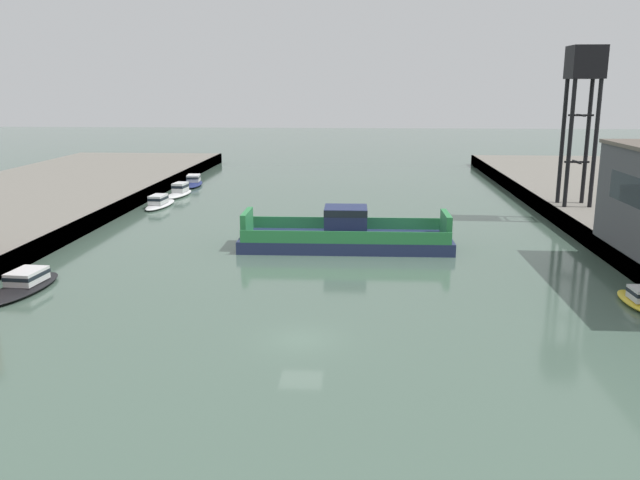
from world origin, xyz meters
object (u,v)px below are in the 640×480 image
moored_boat_mid_right (193,182)px  moored_boat_mid_left (180,191)px  moored_boat_far_left (159,202)px  chain_ferry (346,235)px  moored_boat_near_right (24,283)px  moored_boat_near_left (639,299)px  crane_tower (584,80)px

moored_boat_mid_right → moored_boat_mid_left: bearing=-86.9°
moored_boat_mid_left → moored_boat_mid_right: bearing=93.1°
moored_boat_far_left → moored_boat_mid_left: bearing=88.9°
chain_ferry → moored_boat_near_right: bearing=-147.6°
moored_boat_near_left → moored_boat_mid_left: moored_boat_mid_left is taller
moored_boat_near_left → moored_boat_mid_right: size_ratio=0.67×
moored_boat_far_left → crane_tower: crane_tower is taller
chain_ferry → moored_boat_mid_right: bearing=122.6°
moored_boat_far_left → crane_tower: (47.74, -5.11, 14.45)m
moored_boat_near_left → moored_boat_far_left: bearing=141.6°
moored_boat_near_right → moored_boat_near_left: bearing=-0.9°
moored_boat_mid_right → moored_boat_near_left: bearing=-50.0°
moored_boat_near_left → chain_ferry: bearing=143.1°
moored_boat_near_left → moored_boat_near_right: 42.81m
moored_boat_mid_right → moored_boat_far_left: moored_boat_mid_right is taller
moored_boat_near_right → moored_boat_mid_right: bearing=90.9°
moored_boat_mid_left → crane_tower: 51.52m
moored_boat_mid_left → moored_boat_near_left: bearing=-44.7°
moored_boat_near_left → moored_boat_mid_left: size_ratio=0.70×
moored_boat_near_left → moored_boat_near_right: size_ratio=0.63×
moored_boat_mid_right → crane_tower: 55.15m
moored_boat_near_left → moored_boat_far_left: size_ratio=0.67×
chain_ferry → moored_boat_near_left: size_ratio=3.65×
moored_boat_mid_right → crane_tower: (48.08, -22.82, 14.43)m
chain_ferry → moored_boat_near_left: (20.06, -15.08, -0.64)m
crane_tower → moored_boat_mid_left: bearing=164.1°
moored_boat_near_right → moored_boat_far_left: moored_boat_far_left is taller
moored_boat_mid_right → crane_tower: size_ratio=0.47×
moored_boat_near_right → moored_boat_mid_right: (-0.85, 51.34, 0.06)m
chain_ferry → crane_tower: bearing=29.9°
moored_boat_near_right → crane_tower: bearing=31.1°
moored_boat_mid_left → crane_tower: bearing=-15.9°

